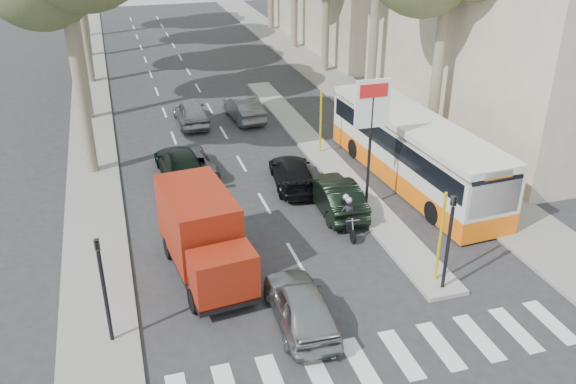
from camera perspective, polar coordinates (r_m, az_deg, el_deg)
name	(u,v)px	position (r m, az deg, el deg)	size (l,w,h in m)	color
ground	(337,282)	(21.48, 4.59, -8.40)	(120.00, 120.00, 0.00)	#28282B
sidewalk_right	(325,75)	(45.73, 3.50, 10.91)	(3.20, 70.00, 0.12)	gray
median_left	(90,82)	(46.00, -18.01, 9.77)	(2.40, 64.00, 0.12)	gray
traffic_island	(320,153)	(31.53, 3.00, 3.69)	(1.50, 26.00, 0.16)	gray
billboard	(371,125)	(25.04, 7.79, 6.24)	(1.50, 12.10, 5.60)	yellow
traffic_light_island	(450,227)	(20.35, 14.96, -3.19)	(0.16, 0.41, 3.60)	black
traffic_light_left	(102,273)	(18.20, -17.05, -7.29)	(0.16, 0.41, 3.60)	black
silver_hatchback	(301,305)	(19.18, 1.18, -10.53)	(1.67, 4.16, 1.42)	gray
dark_hatchback	(335,195)	(25.69, 4.43, -0.31)	(1.52, 4.36, 1.44)	black
queue_car_a	(190,161)	(29.58, -9.19, 2.86)	(1.95, 4.22, 1.17)	#484B4F
queue_car_b	(293,173)	(27.86, 0.47, 1.80)	(1.78, 4.38, 1.27)	black
queue_car_c	(191,112)	(35.94, -9.06, 7.36)	(1.68, 4.17, 1.42)	gray
queue_car_d	(243,108)	(36.36, -4.19, 7.83)	(1.48, 4.23, 1.39)	#53565C
queue_car_e	(180,164)	(29.12, -10.06, 2.63)	(1.95, 4.80, 1.39)	black
red_truck	(203,234)	(21.29, -7.98, -3.95)	(2.67, 5.74, 2.96)	black
city_bus	(413,149)	(28.44, 11.62, 3.96)	(3.30, 11.93, 3.11)	orange
motorcycle	(347,215)	(24.12, 5.50, -2.17)	(0.72, 1.93, 1.64)	black
pedestrian_near	(443,164)	(28.78, 14.26, 2.56)	(1.03, 0.50, 1.75)	#41324B
pedestrian_far	(456,162)	(29.17, 15.43, 2.75)	(1.13, 0.50, 1.75)	#6E5E52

